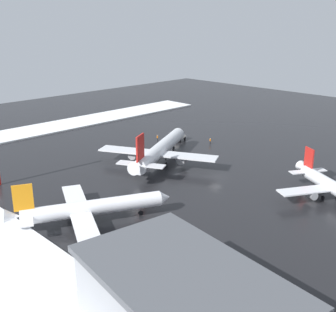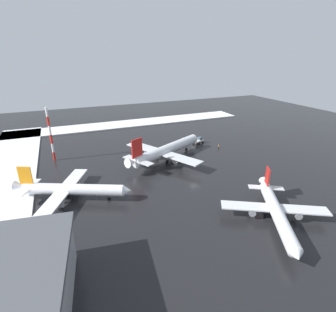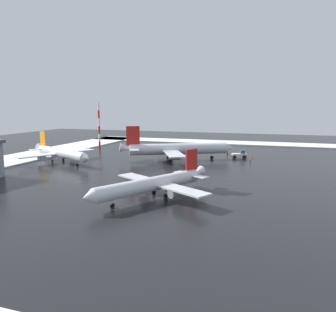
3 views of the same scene
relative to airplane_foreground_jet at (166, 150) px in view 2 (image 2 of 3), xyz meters
name	(u,v)px [view 2 (image 2 of 3)]	position (x,y,z in m)	size (l,w,h in m)	color
ground_plane	(195,178)	(15.85, 2.27, -3.50)	(240.00, 240.00, 0.00)	black
snow_bank_left	(132,123)	(-51.15, 2.27, -3.30)	(14.00, 116.00, 0.39)	white
airplane_foreground_jet	(166,150)	(0.00, 0.00, 0.00)	(28.07, 32.94, 10.58)	silver
airplane_parked_portside	(276,211)	(41.06, 7.96, -0.83)	(24.68, 21.10, 8.07)	silver
airplane_parked_starboard	(71,189)	(14.70, -31.04, -0.66)	(22.98, 27.03, 8.57)	white
pushback_tug	(199,140)	(-10.62, 18.20, -2.21)	(3.48, 5.05, 2.50)	silver
ground_crew_mid_apron	(219,147)	(-2.16, 21.99, -2.52)	(0.36, 0.36, 1.71)	black
ground_crew_near_tug	(183,139)	(-15.21, 13.53, -2.52)	(0.36, 0.36, 1.71)	black
antenna_mast	(51,135)	(-14.05, -34.54, 5.43)	(0.70, 0.70, 17.84)	red
cargo_hangar	(7,305)	(45.88, -40.36, 0.95)	(26.90, 18.44, 8.80)	gray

